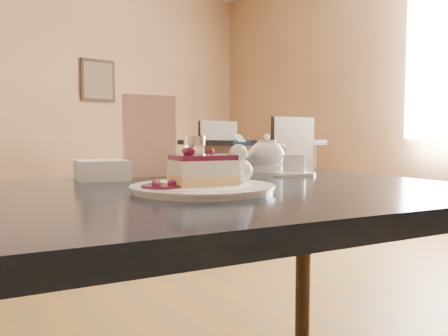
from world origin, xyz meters
TOP-DOWN VIEW (x-y plane):
  - main_table at (0.18, 0.08)m, footprint 1.31×0.99m
  - dessert_plate at (0.17, 0.03)m, footprint 0.28×0.28m
  - cheesecake_slice at (0.17, 0.03)m, footprint 0.13×0.10m
  - whipped_cream at (0.26, 0.03)m, footprint 0.06×0.06m
  - berry_sauce at (0.09, 0.04)m, footprint 0.08×0.08m
  - tea_set at (0.60, 0.30)m, footprint 0.16×0.25m
  - menu_card at (0.24, 0.40)m, footprint 0.14×0.05m
  - sugar_shaker at (0.36, 0.37)m, footprint 0.06×0.06m
  - napkin_stack at (0.10, 0.38)m, footprint 0.14×0.14m
  - bg_table_far_right at (2.37, 2.50)m, footprint 1.12×2.02m

SIDE VIEW (x-z plane):
  - bg_table_far_right at x=2.37m, z-range -0.59..0.75m
  - main_table at x=0.18m, z-range 0.30..1.04m
  - dessert_plate at x=0.17m, z-range 0.75..0.76m
  - berry_sauce at x=0.09m, z-range 0.76..0.77m
  - napkin_stack at x=0.10m, z-range 0.75..0.80m
  - whipped_cream at x=0.26m, z-range 0.76..0.81m
  - cheesecake_slice at x=0.17m, z-range 0.76..0.82m
  - tea_set at x=0.60m, z-range 0.74..0.84m
  - sugar_shaker at x=0.36m, z-range 0.75..0.86m
  - menu_card at x=0.24m, z-range 0.75..0.97m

